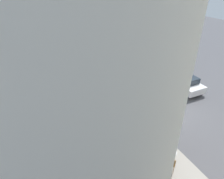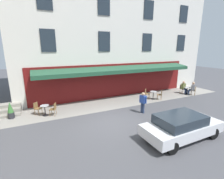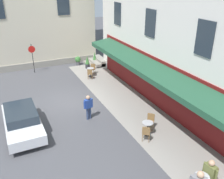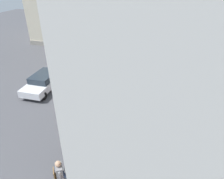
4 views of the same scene
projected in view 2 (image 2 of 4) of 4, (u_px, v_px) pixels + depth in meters
name	position (u px, v px, depth m)	size (l,w,h in m)	color
ground_plane	(111.00, 121.00, 10.70)	(70.00, 70.00, 0.00)	#4C4C51
sidewalk_cafe_terrace	(127.00, 100.00, 15.02)	(20.50, 3.20, 0.01)	gray
cafe_building_facade	(107.00, 23.00, 18.83)	(20.00, 10.70, 15.00)	silver
back_alley_steps	(3.00, 110.00, 11.91)	(2.40, 1.75, 0.60)	gray
cafe_table_near_entrance	(153.00, 94.00, 15.19)	(0.60, 0.60, 0.75)	black
cafe_chair_wicker_under_awning	(160.00, 94.00, 15.03)	(0.56, 0.56, 0.91)	olive
cafe_chair_wicker_near_door	(146.00, 93.00, 15.40)	(0.57, 0.57, 0.91)	olive
cafe_table_mid_terrace	(187.00, 90.00, 16.78)	(0.60, 0.60, 0.75)	black
cafe_chair_wicker_facing_street	(194.00, 90.00, 16.44)	(0.55, 0.55, 0.91)	olive
cafe_chair_wicker_back_row	(182.00, 88.00, 17.28)	(0.45, 0.45, 0.91)	olive
cafe_table_streetside	(45.00, 109.00, 11.48)	(0.60, 0.60, 0.75)	black
cafe_chair_wicker_by_window	(54.00, 108.00, 11.47)	(0.53, 0.53, 0.91)	olive
cafe_chair_wicker_corner_left	(37.00, 107.00, 11.61)	(0.56, 0.56, 0.91)	olive
seated_patron_in_olive	(184.00, 87.00, 17.06)	(0.67, 0.59, 1.31)	navy
seated_companion_in_grey	(192.00, 88.00, 16.51)	(0.67, 0.69, 1.37)	navy
walking_pedestrian_in_blue	(143.00, 101.00, 11.86)	(0.36, 0.63, 1.56)	navy
potted_plant_entrance_right	(10.00, 110.00, 11.00)	(0.40, 0.40, 1.18)	#2D2D33
parked_car_white	(181.00, 126.00, 8.50)	(4.32, 1.85, 1.33)	silver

